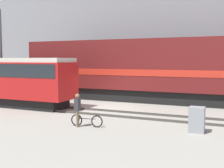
% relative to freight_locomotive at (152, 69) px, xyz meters
% --- Properties ---
extents(ground_plane, '(120.00, 120.00, 0.00)m').
position_rel_freight_locomotive_xyz_m(ground_plane, '(-2.07, -4.17, -2.61)').
color(ground_plane, gray).
extents(track_near, '(60.00, 1.51, 0.14)m').
position_rel_freight_locomotive_xyz_m(track_near, '(-2.07, -6.11, -2.54)').
color(track_near, '#47423D').
rests_on(track_near, ground).
extents(track_far, '(60.00, 1.51, 0.14)m').
position_rel_freight_locomotive_xyz_m(track_far, '(-2.07, 0.00, -2.54)').
color(track_far, '#47423D').
rests_on(track_far, ground).
extents(building_backdrop, '(45.66, 6.00, 15.63)m').
position_rel_freight_locomotive_xyz_m(building_backdrop, '(-2.07, 8.26, 5.21)').
color(building_backdrop, gray).
rests_on(building_backdrop, ground).
extents(freight_locomotive, '(21.88, 3.04, 5.59)m').
position_rel_freight_locomotive_xyz_m(freight_locomotive, '(0.00, 0.00, 0.00)').
color(freight_locomotive, black).
rests_on(freight_locomotive, ground).
extents(streetcar, '(9.74, 2.54, 3.51)m').
position_rel_freight_locomotive_xyz_m(streetcar, '(-8.84, -6.11, -0.60)').
color(streetcar, black).
rests_on(streetcar, ground).
extents(bicycle, '(1.70, 0.44, 0.67)m').
position_rel_freight_locomotive_xyz_m(bicycle, '(-0.75, -9.57, -2.30)').
color(bicycle, black).
rests_on(bicycle, ground).
extents(person, '(0.27, 0.39, 1.69)m').
position_rel_freight_locomotive_xyz_m(person, '(-1.16, -9.77, -1.58)').
color(person, '#8C7A5B').
rests_on(person, ground).
extents(utility_pole_left, '(0.29, 0.29, 7.78)m').
position_rel_freight_locomotive_xyz_m(utility_pole_left, '(-12.90, -3.06, 1.29)').
color(utility_pole_left, '#595959').
rests_on(utility_pole_left, ground).
extents(signal_box, '(0.70, 0.60, 1.20)m').
position_rel_freight_locomotive_xyz_m(signal_box, '(4.51, -8.47, -2.01)').
color(signal_box, gray).
rests_on(signal_box, ground).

